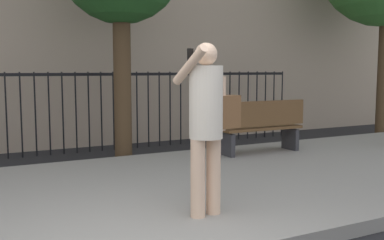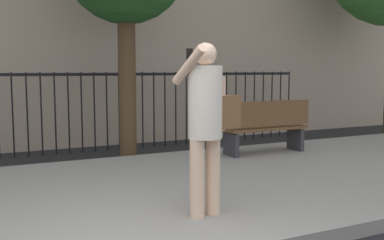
% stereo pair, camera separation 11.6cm
% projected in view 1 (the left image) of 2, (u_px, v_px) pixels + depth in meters
% --- Properties ---
extents(sidewalk, '(28.00, 4.40, 0.15)m').
position_uv_depth(sidewalk, '(79.00, 203.00, 5.39)').
color(sidewalk, gray).
rests_on(sidewalk, ground).
extents(iron_fence, '(12.03, 0.04, 1.60)m').
position_uv_depth(iron_fence, '(28.00, 103.00, 8.54)').
color(iron_fence, black).
rests_on(iron_fence, ground).
extents(pedestrian_on_phone, '(0.68, 0.51, 1.75)m').
position_uv_depth(pedestrian_on_phone, '(208.00, 116.00, 4.61)').
color(pedestrian_on_phone, beige).
rests_on(pedestrian_on_phone, sidewalk).
extents(street_bench, '(1.60, 0.45, 0.95)m').
position_uv_depth(street_bench, '(263.00, 126.00, 8.15)').
color(street_bench, brown).
rests_on(street_bench, sidewalk).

